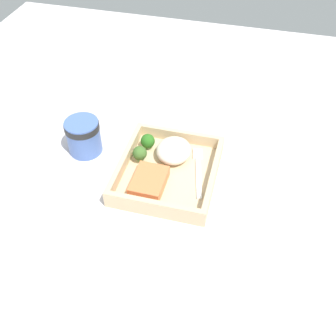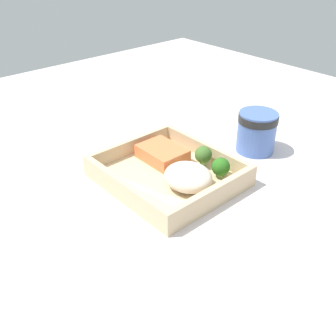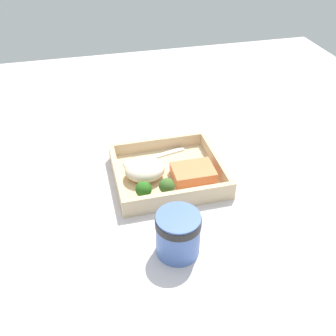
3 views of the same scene
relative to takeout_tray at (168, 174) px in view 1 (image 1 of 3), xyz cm
name	(u,v)px [view 1 (image 1 of 3)]	position (x,y,z in cm)	size (l,w,h in cm)	color
ground_plane	(168,179)	(0.00, 0.00, -1.60)	(160.00, 160.00, 2.00)	silver
takeout_tray	(168,174)	(0.00, 0.00, 0.00)	(24.16, 21.71, 1.20)	#D1B68C
tray_rim	(168,168)	(0.00, 0.00, 2.12)	(24.16, 21.71, 3.03)	#D1B68C
salmon_fillet	(149,182)	(-5.03, 2.97, 1.94)	(9.21, 6.94, 2.69)	#EE7845
mashed_potatoes	(175,151)	(5.34, -0.33, 2.71)	(9.01, 8.15, 4.21)	beige
broccoli_floret_1	(148,141)	(6.94, 6.80, 2.69)	(3.43, 3.43, 3.88)	#759653
broccoli_floret_2	(140,153)	(2.08, 7.25, 2.99)	(3.35, 3.35, 4.17)	#75A55D
fork	(198,169)	(2.59, -6.47, 0.82)	(15.77, 5.10, 0.44)	white
paper_cup	(83,135)	(3.58, 21.66, 4.24)	(8.22, 8.22, 8.66)	#4C6BB3
receipt_slip	(99,238)	(-19.92, 8.93, -0.48)	(8.31, 11.08, 0.24)	white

